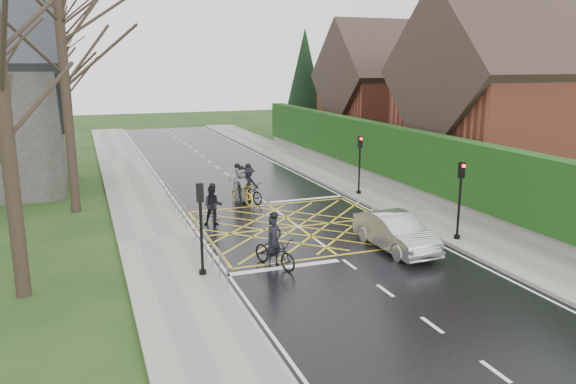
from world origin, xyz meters
TOP-DOWN VIEW (x-y plane):
  - ground at (0.00, 0.00)m, footprint 120.00×120.00m
  - road at (0.00, 0.00)m, footprint 9.00×80.00m
  - sidewalk_right at (6.00, 0.00)m, footprint 3.00×80.00m
  - sidewalk_left at (-6.00, 0.00)m, footprint 3.00×80.00m
  - stone_wall at (7.75, 6.00)m, footprint 0.50×38.00m
  - hedge at (7.75, 6.00)m, footprint 0.90×38.00m
  - house_near at (14.75, 4.00)m, footprint 11.80×9.80m
  - house_far at (14.75, 18.00)m, footprint 9.80×8.80m
  - conifer at (10.75, 26.00)m, footprint 4.60×4.60m
  - tree_front at (-10.50, -4.00)m, footprint 7.56×7.56m
  - tree_near at (-9.00, 6.00)m, footprint 9.24×9.24m
  - tree_mid at (-10.00, 14.00)m, footprint 10.08×10.08m
  - tree_far at (-9.30, 22.00)m, footprint 8.40×8.40m
  - railing_south at (-4.65, -3.50)m, footprint 0.05×5.04m
  - railing_north at (-4.65, 4.00)m, footprint 0.05×6.04m
  - traffic_light_ne at (5.10, 4.20)m, footprint 0.24×0.31m
  - traffic_light_se at (5.10, -4.20)m, footprint 0.24×0.31m
  - traffic_light_sw at (-5.10, -4.50)m, footprint 0.24×0.31m
  - cyclist_rear at (-2.52, -4.27)m, footprint 1.44×2.12m
  - cyclist_back at (-3.36, 1.48)m, footprint 0.97×1.95m
  - cyclist_mid at (-0.76, 4.91)m, footprint 1.44×2.19m
  - cyclist_front at (-1.25, 5.17)m, footprint 1.12×2.05m
  - cyclist_lead at (-1.13, 4.83)m, footprint 1.20×2.09m
  - car at (2.35, -4.14)m, footprint 1.58×4.22m

SIDE VIEW (x-z plane):
  - ground at x=0.00m, z-range 0.00..0.00m
  - road at x=0.00m, z-range 0.00..0.01m
  - sidewalk_right at x=6.00m, z-range 0.00..0.15m
  - sidewalk_left at x=-6.00m, z-range 0.00..0.15m
  - stone_wall at x=7.75m, z-range 0.00..0.70m
  - cyclist_rear at x=-2.52m, z-range -0.34..1.61m
  - cyclist_lead at x=-1.13m, z-range -0.30..1.63m
  - car at x=2.35m, z-range 0.00..1.38m
  - cyclist_back at x=-3.36m, z-range -0.23..1.65m
  - cyclist_mid at x=-0.76m, z-range -0.27..1.74m
  - cyclist_front at x=-1.25m, z-range -0.26..1.74m
  - railing_south at x=-4.65m, z-range 0.27..1.29m
  - railing_north at x=-4.65m, z-range 0.27..1.30m
  - traffic_light_ne at x=5.10m, z-range 0.06..3.27m
  - traffic_light_se at x=5.10m, z-range 0.06..3.27m
  - traffic_light_sw at x=-5.10m, z-range 0.06..3.27m
  - hedge at x=7.75m, z-range 0.70..3.50m
  - house_far at x=14.75m, z-range -0.79..9.51m
  - house_near at x=14.75m, z-range -0.92..10.38m
  - conifer at x=10.75m, z-range -0.01..9.99m
  - tree_front at x=-10.50m, z-range 1.79..11.15m
  - tree_far at x=-9.30m, z-range 1.99..12.39m
  - tree_near at x=-9.00m, z-range 2.19..13.63m
  - tree_mid at x=-10.00m, z-range 2.39..14.87m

